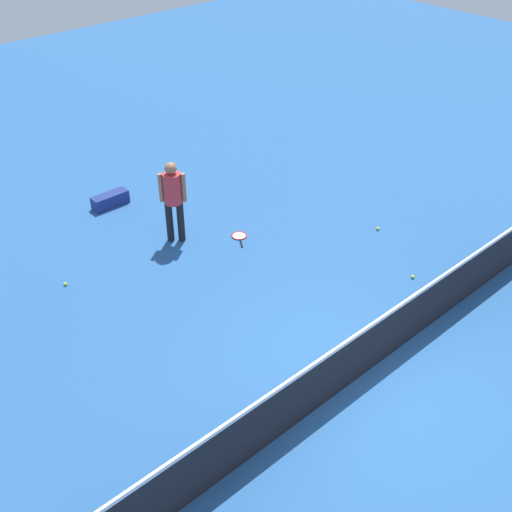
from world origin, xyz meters
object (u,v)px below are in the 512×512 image
at_px(tennis_ball_near_player, 65,284).
at_px(tennis_ball_midcourt, 413,277).
at_px(player_near_side, 173,195).
at_px(tennis_ball_by_net, 378,229).
at_px(tennis_racket_near_player, 239,236).
at_px(equipment_bag, 112,199).

height_order(tennis_ball_near_player, tennis_ball_midcourt, same).
relative_size(player_near_side, tennis_ball_midcourt, 25.76).
relative_size(tennis_ball_near_player, tennis_ball_midcourt, 1.00).
bearing_deg(tennis_ball_near_player, tennis_ball_by_net, 155.61).
bearing_deg(tennis_ball_midcourt, tennis_racket_near_player, -65.23).
distance_m(tennis_racket_near_player, equipment_bag, 3.07).
bearing_deg(tennis_ball_near_player, tennis_ball_midcourt, 140.13).
bearing_deg(tennis_ball_by_net, equipment_bag, -52.12).
bearing_deg(tennis_racket_near_player, player_near_side, -37.19).
bearing_deg(player_near_side, equipment_bag, -83.71).
bearing_deg(tennis_racket_near_player, tennis_ball_near_player, -14.52).
height_order(tennis_ball_near_player, equipment_bag, equipment_bag).
height_order(tennis_ball_by_net, equipment_bag, equipment_bag).
height_order(tennis_ball_midcourt, equipment_bag, equipment_bag).
xyz_separation_m(tennis_ball_by_net, tennis_ball_midcourt, (0.81, 1.48, 0.00)).
relative_size(tennis_racket_near_player, tennis_ball_by_net, 8.84).
height_order(player_near_side, tennis_ball_midcourt, player_near_side).
distance_m(player_near_side, tennis_racket_near_player, 1.60).
bearing_deg(tennis_ball_near_player, player_near_side, 177.19).
xyz_separation_m(player_near_side, equipment_bag, (0.23, -2.05, -0.87)).
bearing_deg(tennis_ball_by_net, player_near_side, -36.75).
distance_m(tennis_ball_near_player, equipment_bag, 2.89).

